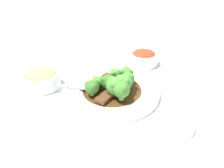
{
  "coord_description": "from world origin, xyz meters",
  "views": [
    {
      "loc": [
        0.32,
        0.54,
        0.41
      ],
      "look_at": [
        0.0,
        0.0,
        0.03
      ],
      "focal_mm": 42.0,
      "sensor_mm": 36.0,
      "label": 1
    }
  ],
  "objects_px": {
    "broccoli_floret_1": "(97,82)",
    "side_bowl_appetizer": "(41,78)",
    "broccoli_floret_8": "(122,89)",
    "broccoli_floret_5": "(92,87)",
    "serving_spoon": "(81,86)",
    "broccoli_floret_4": "(115,86)",
    "beef_strip_1": "(105,97)",
    "main_plate": "(112,91)",
    "side_bowl_kimchi": "(144,57)",
    "broccoli_floret_2": "(124,82)",
    "broccoli_floret_0": "(128,79)",
    "sauce_dish": "(181,128)",
    "broccoli_floret_3": "(126,74)",
    "broccoli_floret_7": "(115,74)",
    "beef_strip_0": "(114,86)",
    "beef_strip_2": "(104,79)",
    "broccoli_floret_6": "(108,82)"
  },
  "relations": [
    {
      "from": "broccoli_floret_1",
      "to": "side_bowl_appetizer",
      "type": "relative_size",
      "value": 0.35
    },
    {
      "from": "broccoli_floret_8",
      "to": "side_bowl_appetizer",
      "type": "distance_m",
      "value": 0.25
    },
    {
      "from": "broccoli_floret_5",
      "to": "broccoli_floret_8",
      "type": "bearing_deg",
      "value": 134.45
    },
    {
      "from": "broccoli_floret_5",
      "to": "serving_spoon",
      "type": "distance_m",
      "value": 0.06
    },
    {
      "from": "broccoli_floret_4",
      "to": "beef_strip_1",
      "type": "bearing_deg",
      "value": 4.57
    },
    {
      "from": "main_plate",
      "to": "side_bowl_kimchi",
      "type": "xyz_separation_m",
      "value": [
        -0.19,
        -0.11,
        0.02
      ]
    },
    {
      "from": "broccoli_floret_2",
      "to": "side_bowl_appetizer",
      "type": "height_order",
      "value": "broccoli_floret_2"
    },
    {
      "from": "broccoli_floret_0",
      "to": "sauce_dish",
      "type": "distance_m",
      "value": 0.2
    },
    {
      "from": "beef_strip_1",
      "to": "broccoli_floret_3",
      "type": "height_order",
      "value": "broccoli_floret_3"
    },
    {
      "from": "sauce_dish",
      "to": "broccoli_floret_0",
      "type": "bearing_deg",
      "value": -83.82
    },
    {
      "from": "main_plate",
      "to": "broccoli_floret_0",
      "type": "relative_size",
      "value": 5.62
    },
    {
      "from": "broccoli_floret_1",
      "to": "broccoli_floret_3",
      "type": "height_order",
      "value": "broccoli_floret_3"
    },
    {
      "from": "beef_strip_1",
      "to": "broccoli_floret_7",
      "type": "height_order",
      "value": "broccoli_floret_7"
    },
    {
      "from": "broccoli_floret_0",
      "to": "broccoli_floret_2",
      "type": "xyz_separation_m",
      "value": [
        0.02,
        0.01,
        0.0
      ]
    },
    {
      "from": "main_plate",
      "to": "broccoli_floret_4",
      "type": "bearing_deg",
      "value": 73.97
    },
    {
      "from": "broccoli_floret_2",
      "to": "broccoli_floret_3",
      "type": "relative_size",
      "value": 1.15
    },
    {
      "from": "beef_strip_0",
      "to": "side_bowl_kimchi",
      "type": "bearing_deg",
      "value": -149.88
    },
    {
      "from": "broccoli_floret_1",
      "to": "side_bowl_appetizer",
      "type": "distance_m",
      "value": 0.17
    },
    {
      "from": "main_plate",
      "to": "sauce_dish",
      "type": "distance_m",
      "value": 0.22
    },
    {
      "from": "beef_strip_0",
      "to": "broccoli_floret_1",
      "type": "height_order",
      "value": "broccoli_floret_1"
    },
    {
      "from": "beef_strip_2",
      "to": "broccoli_floret_8",
      "type": "xyz_separation_m",
      "value": [
        0.01,
        0.11,
        0.02
      ]
    },
    {
      "from": "beef_strip_2",
      "to": "broccoli_floret_0",
      "type": "relative_size",
      "value": 1.33
    },
    {
      "from": "broccoli_floret_3",
      "to": "beef_strip_2",
      "type": "bearing_deg",
      "value": -33.94
    },
    {
      "from": "beef_strip_0",
      "to": "broccoli_floret_0",
      "type": "relative_size",
      "value": 1.2
    },
    {
      "from": "broccoli_floret_1",
      "to": "broccoli_floret_5",
      "type": "bearing_deg",
      "value": 41.04
    },
    {
      "from": "broccoli_floret_8",
      "to": "serving_spoon",
      "type": "distance_m",
      "value": 0.13
    },
    {
      "from": "main_plate",
      "to": "side_bowl_kimchi",
      "type": "relative_size",
      "value": 2.73
    },
    {
      "from": "side_bowl_appetizer",
      "to": "serving_spoon",
      "type": "bearing_deg",
      "value": 131.53
    },
    {
      "from": "beef_strip_1",
      "to": "broccoli_floret_7",
      "type": "xyz_separation_m",
      "value": [
        -0.07,
        -0.07,
        0.02
      ]
    },
    {
      "from": "beef_strip_1",
      "to": "broccoli_floret_4",
      "type": "bearing_deg",
      "value": -175.43
    },
    {
      "from": "broccoli_floret_3",
      "to": "broccoli_floret_5",
      "type": "distance_m",
      "value": 0.12
    },
    {
      "from": "beef_strip_0",
      "to": "broccoli_floret_8",
      "type": "bearing_deg",
      "value": 76.99
    },
    {
      "from": "broccoli_floret_7",
      "to": "side_bowl_appetizer",
      "type": "relative_size",
      "value": 0.34
    },
    {
      "from": "broccoli_floret_8",
      "to": "sauce_dish",
      "type": "bearing_deg",
      "value": 113.78
    },
    {
      "from": "broccoli_floret_4",
      "to": "broccoli_floret_6",
      "type": "relative_size",
      "value": 1.16
    },
    {
      "from": "broccoli_floret_5",
      "to": "side_bowl_appetizer",
      "type": "bearing_deg",
      "value": -57.12
    },
    {
      "from": "broccoli_floret_7",
      "to": "broccoli_floret_3",
      "type": "bearing_deg",
      "value": 137.63
    },
    {
      "from": "broccoli_floret_1",
      "to": "sauce_dish",
      "type": "bearing_deg",
      "value": 112.83
    },
    {
      "from": "serving_spoon",
      "to": "broccoli_floret_5",
      "type": "bearing_deg",
      "value": 101.28
    },
    {
      "from": "broccoli_floret_8",
      "to": "side_bowl_kimchi",
      "type": "relative_size",
      "value": 0.54
    },
    {
      "from": "broccoli_floret_1",
      "to": "broccoli_floret_8",
      "type": "relative_size",
      "value": 0.75
    },
    {
      "from": "sauce_dish",
      "to": "broccoli_floret_6",
      "type": "bearing_deg",
      "value": -70.17
    },
    {
      "from": "broccoli_floret_6",
      "to": "side_bowl_kimchi",
      "type": "bearing_deg",
      "value": -150.93
    },
    {
      "from": "side_bowl_appetizer",
      "to": "broccoli_floret_5",
      "type": "bearing_deg",
      "value": 122.88
    },
    {
      "from": "broccoli_floret_1",
      "to": "broccoli_floret_8",
      "type": "height_order",
      "value": "broccoli_floret_8"
    },
    {
      "from": "broccoli_floret_2",
      "to": "broccoli_floret_4",
      "type": "relative_size",
      "value": 1.02
    },
    {
      "from": "main_plate",
      "to": "broccoli_floret_7",
      "type": "bearing_deg",
      "value": -132.08
    },
    {
      "from": "side_bowl_appetizer",
      "to": "broccoli_floret_0",
      "type": "bearing_deg",
      "value": 140.4
    },
    {
      "from": "broccoli_floret_4",
      "to": "side_bowl_kimchi",
      "type": "bearing_deg",
      "value": -144.79
    },
    {
      "from": "main_plate",
      "to": "broccoli_floret_1",
      "type": "bearing_deg",
      "value": -28.27
    }
  ]
}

